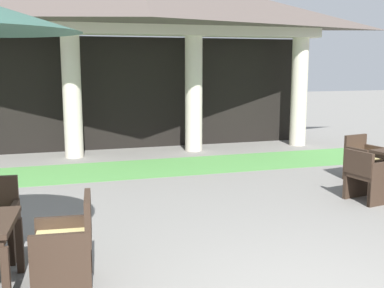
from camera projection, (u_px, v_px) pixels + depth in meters
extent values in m
cylinder|color=beige|center=(72.00, 97.00, 11.05)|extent=(0.43, 0.43, 2.85)
cylinder|color=beige|center=(194.00, 94.00, 11.90)|extent=(0.43, 0.43, 2.85)
cylinder|color=beige|center=(299.00, 92.00, 12.75)|extent=(0.43, 0.43, 2.85)
cube|color=beige|center=(134.00, 30.00, 11.22)|extent=(9.66, 0.70, 0.24)
cube|color=black|center=(129.00, 93.00, 12.33)|extent=(9.46, 0.16, 2.85)
cube|color=#519347|center=(151.00, 168.00, 10.11)|extent=(11.86, 1.80, 0.01)
cube|color=#38281E|center=(6.00, 279.00, 4.25)|extent=(0.08, 0.08, 0.59)
cube|color=#38281E|center=(20.00, 245.00, 5.03)|extent=(0.08, 0.08, 0.59)
cube|color=#38281E|center=(62.00, 245.00, 4.71)|extent=(0.61, 0.61, 0.07)
cube|color=#E0CC7F|center=(62.00, 239.00, 4.70)|extent=(0.56, 0.56, 0.05)
cube|color=#38281E|center=(88.00, 218.00, 4.72)|extent=(0.11, 0.57, 0.46)
cube|color=#38281E|center=(61.00, 266.00, 4.47)|extent=(0.57, 0.11, 0.63)
cube|color=#38281E|center=(64.00, 246.00, 4.98)|extent=(0.57, 0.11, 0.63)
cube|color=#38281E|center=(33.00, 280.00, 4.45)|extent=(0.06, 0.06, 0.39)
cube|color=#38281E|center=(39.00, 259.00, 4.94)|extent=(0.06, 0.06, 0.39)
cube|color=#38281E|center=(89.00, 275.00, 4.55)|extent=(0.06, 0.06, 0.39)
cube|color=#38281E|center=(89.00, 255.00, 5.04)|extent=(0.06, 0.06, 0.39)
cube|color=#38281E|center=(15.00, 231.00, 5.45)|extent=(0.11, 0.57, 0.61)
cube|color=#38281E|center=(11.00, 249.00, 5.22)|extent=(0.06, 0.06, 0.36)
cube|color=#38281E|center=(18.00, 233.00, 5.72)|extent=(0.06, 0.06, 0.36)
cube|color=#38281E|center=(370.00, 174.00, 8.30)|extent=(0.08, 0.08, 0.59)
cube|color=#38281E|center=(365.00, 160.00, 8.96)|extent=(0.63, 0.65, 0.07)
cube|color=#E0CC7F|center=(365.00, 157.00, 8.95)|extent=(0.58, 0.60, 0.05)
cube|color=#38281E|center=(355.00, 145.00, 9.15)|extent=(0.54, 0.16, 0.41)
cube|color=#38281E|center=(374.00, 163.00, 9.09)|extent=(0.16, 0.56, 0.65)
cube|color=#38281E|center=(355.00, 165.00, 8.86)|extent=(0.16, 0.56, 0.65)
cube|color=#38281E|center=(384.00, 172.00, 8.89)|extent=(0.07, 0.07, 0.37)
cube|color=#38281E|center=(366.00, 175.00, 8.67)|extent=(0.07, 0.07, 0.37)
cube|color=#38281E|center=(363.00, 167.00, 9.33)|extent=(0.07, 0.07, 0.37)
cube|color=#38281E|center=(345.00, 170.00, 9.11)|extent=(0.07, 0.07, 0.37)
cube|color=#38281E|center=(369.00, 175.00, 7.64)|extent=(0.64, 0.65, 0.07)
cube|color=#E0CC7F|center=(370.00, 172.00, 7.63)|extent=(0.59, 0.60, 0.05)
cube|color=#38281E|center=(359.00, 163.00, 7.48)|extent=(0.16, 0.56, 0.38)
cube|color=#38281E|center=(357.00, 177.00, 7.88)|extent=(0.55, 0.16, 0.69)
cube|color=#38281E|center=(382.00, 184.00, 7.43)|extent=(0.55, 0.16, 0.69)
cube|color=#38281E|center=(367.00, 184.00, 8.01)|extent=(0.07, 0.07, 0.39)
cube|color=#38281E|center=(346.00, 187.00, 7.78)|extent=(0.07, 0.07, 0.39)
cube|color=#38281E|center=(370.00, 195.00, 7.35)|extent=(0.07, 0.07, 0.39)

